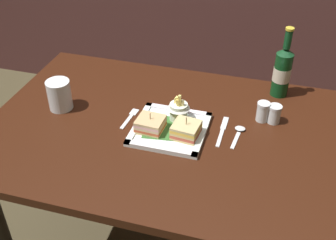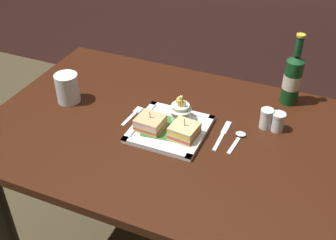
{
  "view_description": "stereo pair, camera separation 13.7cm",
  "coord_description": "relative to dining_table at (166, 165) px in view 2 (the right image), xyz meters",
  "views": [
    {
      "loc": [
        0.31,
        -1.07,
        1.57
      ],
      "look_at": [
        0.01,
        -0.0,
        0.77
      ],
      "focal_mm": 44.88,
      "sensor_mm": 36.0,
      "label": 1
    },
    {
      "loc": [
        0.44,
        -1.02,
        1.57
      ],
      "look_at": [
        0.01,
        -0.0,
        0.77
      ],
      "focal_mm": 44.88,
      "sensor_mm": 36.0,
      "label": 2
    }
  ],
  "objects": [
    {
      "name": "spoon",
      "position": [
        0.24,
        0.05,
        0.17
      ],
      "size": [
        0.04,
        0.12,
        0.01
      ],
      "color": "silver",
      "rests_on": "dining_table"
    },
    {
      "name": "salt_shaker",
      "position": [
        0.3,
        0.14,
        0.19
      ],
      "size": [
        0.04,
        0.04,
        0.07
      ],
      "color": "silver",
      "rests_on": "dining_table"
    },
    {
      "name": "knife",
      "position": [
        0.18,
        0.04,
        0.17
      ],
      "size": [
        0.02,
        0.17,
        0.0
      ],
      "color": "silver",
      "rests_on": "dining_table"
    },
    {
      "name": "fork",
      "position": [
        -0.14,
        0.03,
        0.17
      ],
      "size": [
        0.03,
        0.12,
        0.0
      ],
      "color": "silver",
      "rests_on": "dining_table"
    },
    {
      "name": "water_glass",
      "position": [
        -0.39,
        0.02,
        0.21
      ],
      "size": [
        0.08,
        0.08,
        0.11
      ],
      "color": "silver",
      "rests_on": "dining_table"
    },
    {
      "name": "beer_bottle",
      "position": [
        0.34,
        0.32,
        0.26
      ],
      "size": [
        0.06,
        0.06,
        0.26
      ],
      "color": "#0E3F1B",
      "rests_on": "dining_table"
    },
    {
      "name": "pepper_shaker",
      "position": [
        0.34,
        0.14,
        0.19
      ],
      "size": [
        0.04,
        0.04,
        0.07
      ],
      "color": "silver",
      "rests_on": "dining_table"
    },
    {
      "name": "sandwich_half_right",
      "position": [
        0.08,
        -0.03,
        0.2
      ],
      "size": [
        0.09,
        0.09,
        0.07
      ],
      "color": "#D8B472",
      "rests_on": "square_plate"
    },
    {
      "name": "square_plate",
      "position": [
        0.02,
        -0.01,
        0.17
      ],
      "size": [
        0.24,
        0.24,
        0.02
      ],
      "color": "white",
      "rests_on": "dining_table"
    },
    {
      "name": "dining_table",
      "position": [
        0.0,
        0.0,
        0.0
      ],
      "size": [
        1.21,
        0.82,
        0.73
      ],
      "color": "#33160A",
      "rests_on": "ground_plane"
    },
    {
      "name": "fries_cup",
      "position": [
        0.03,
        0.05,
        0.22
      ],
      "size": [
        0.08,
        0.08,
        0.1
      ],
      "color": "silver",
      "rests_on": "square_plate"
    },
    {
      "name": "sandwich_half_left",
      "position": [
        -0.04,
        -0.03,
        0.2
      ],
      "size": [
        0.09,
        0.08,
        0.07
      ],
      "color": "tan",
      "rests_on": "square_plate"
    }
  ]
}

